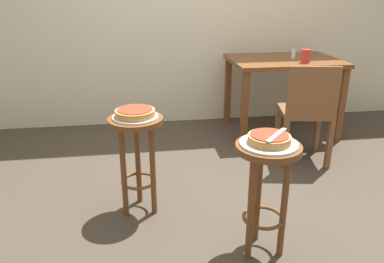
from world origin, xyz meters
TOP-DOWN VIEW (x-y plane):
  - ground_plane at (0.00, 0.00)m, footprint 6.00×6.00m
  - stool_foreground at (0.06, -0.70)m, footprint 0.35×0.35m
  - serving_plate_foreground at (0.06, -0.70)m, footprint 0.30×0.30m
  - pizza_foreground at (0.06, -0.70)m, footprint 0.22×0.22m
  - stool_middle at (-0.61, -0.17)m, footprint 0.35×0.35m
  - serving_plate_middle at (-0.61, -0.17)m, footprint 0.28×0.28m
  - pizza_middle at (-0.61, -0.17)m, footprint 0.25×0.25m
  - dining_table at (0.85, 1.13)m, footprint 1.05×0.76m
  - cup_near_edge at (0.97, 0.91)m, footprint 0.08×0.08m
  - condiment_shaker at (0.94, 1.13)m, footprint 0.04×0.04m
  - wooden_chair at (0.78, 0.38)m, footprint 0.47×0.47m
  - pizza_server_knife at (0.09, -0.72)m, footprint 0.17×0.18m

SIDE VIEW (x-z plane):
  - ground_plane at x=0.00m, z-range 0.00..0.00m
  - wooden_chair at x=0.78m, z-range 0.04..0.89m
  - stool_foreground at x=0.06m, z-range 0.15..0.81m
  - stool_middle at x=-0.61m, z-range 0.15..0.81m
  - dining_table at x=0.85m, z-range 0.26..1.02m
  - serving_plate_foreground at x=0.06m, z-range 0.66..0.67m
  - serving_plate_middle at x=-0.61m, z-range 0.66..0.67m
  - pizza_foreground at x=0.06m, z-range 0.67..0.72m
  - pizza_middle at x=-0.61m, z-range 0.67..0.72m
  - pizza_server_knife at x=0.09m, z-range 0.72..0.72m
  - condiment_shaker at x=0.94m, z-range 0.75..0.84m
  - cup_near_edge at x=0.97m, z-range 0.75..0.87m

